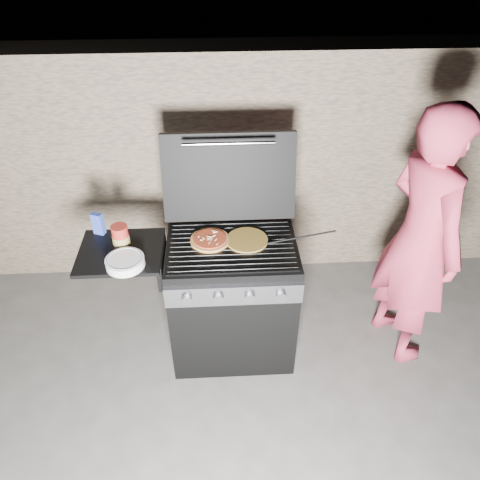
{
  "coord_description": "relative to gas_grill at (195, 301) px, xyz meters",
  "views": [
    {
      "loc": [
        -0.07,
        -2.23,
        2.65
      ],
      "look_at": [
        0.05,
        0.0,
        0.95
      ],
      "focal_mm": 35.0,
      "sensor_mm": 36.0,
      "label": 1
    }
  ],
  "objects": [
    {
      "name": "ground",
      "position": [
        0.25,
        0.0,
        -0.46
      ],
      "size": [
        50.0,
        50.0,
        0.0
      ],
      "primitive_type": "plane",
      "color": "#45413D"
    },
    {
      "name": "stone_wall",
      "position": [
        0.25,
        1.05,
        0.44
      ],
      "size": [
        8.0,
        0.35,
        1.8
      ],
      "primitive_type": "cube",
      "color": "#7F6A54",
      "rests_on": "ground"
    },
    {
      "name": "gas_grill",
      "position": [
        0.0,
        0.0,
        0.0
      ],
      "size": [
        1.34,
        0.79,
        0.91
      ],
      "primitive_type": null,
      "color": "black",
      "rests_on": "ground"
    },
    {
      "name": "pizza_topped",
      "position": [
        0.12,
        0.05,
        0.47
      ],
      "size": [
        0.31,
        0.31,
        0.03
      ],
      "primitive_type": null,
      "rotation": [
        0.0,
        0.0,
        -0.4
      ],
      "color": "tan",
      "rests_on": "gas_grill"
    },
    {
      "name": "pizza_plain",
      "position": [
        0.35,
        0.04,
        0.46
      ],
      "size": [
        0.28,
        0.28,
        0.01
      ],
      "primitive_type": "cylinder",
      "rotation": [
        0.0,
        0.0,
        -0.12
      ],
      "color": "gold",
      "rests_on": "gas_grill"
    },
    {
      "name": "sauce_jar",
      "position": [
        -0.41,
        0.03,
        0.52
      ],
      "size": [
        0.12,
        0.12,
        0.15
      ],
      "primitive_type": "cylinder",
      "rotation": [
        0.0,
        0.0,
        0.28
      ],
      "color": "#A2251D",
      "rests_on": "gas_grill"
    },
    {
      "name": "blue_carton",
      "position": [
        -0.57,
        0.18,
        0.52
      ],
      "size": [
        0.08,
        0.06,
        0.14
      ],
      "primitive_type": "cube",
      "rotation": [
        0.0,
        0.0,
        -0.36
      ],
      "color": "#2C42A5",
      "rests_on": "gas_grill"
    },
    {
      "name": "plate_stack",
      "position": [
        -0.37,
        -0.14,
        0.47
      ],
      "size": [
        0.29,
        0.29,
        0.05
      ],
      "primitive_type": "cylinder",
      "rotation": [
        0.0,
        0.0,
        0.38
      ],
      "color": "white",
      "rests_on": "gas_grill"
    },
    {
      "name": "person",
      "position": [
        1.42,
        0.01,
        0.44
      ],
      "size": [
        0.59,
        0.74,
        1.79
      ],
      "primitive_type": "imported",
      "rotation": [
        0.0,
        0.0,
        1.84
      ],
      "color": "#B5324C",
      "rests_on": "ground"
    },
    {
      "name": "tongs",
      "position": [
        0.67,
        0.0,
        0.5
      ],
      "size": [
        0.42,
        0.02,
        0.08
      ],
      "primitive_type": "cylinder",
      "rotation": [
        0.0,
        1.4,
        0.02
      ],
      "color": "black",
      "rests_on": "gas_grill"
    }
  ]
}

